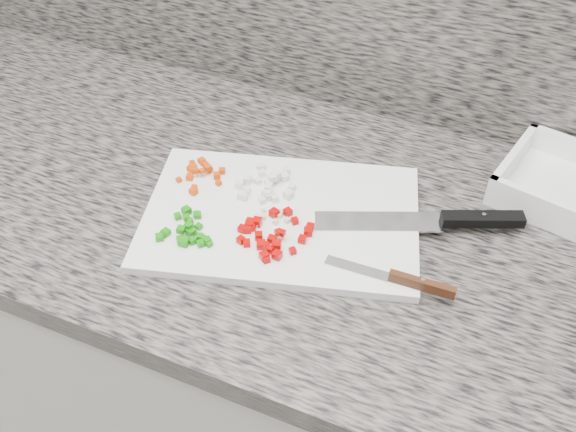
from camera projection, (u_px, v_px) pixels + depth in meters
name	position (u px, v px, depth m)	size (l,w,h in m)	color
cabinet	(287.00, 373.00, 1.32)	(3.92, 0.62, 0.86)	silver
countertop	(286.00, 213.00, 1.01)	(3.96, 0.64, 0.04)	#635F57
cutting_board	(281.00, 217.00, 0.96)	(0.41, 0.27, 0.01)	white
carrot_pile	(201.00, 173.00, 1.02)	(0.07, 0.09, 0.02)	#CF3D04
onion_pile	(265.00, 185.00, 1.00)	(0.09, 0.10, 0.02)	silver
green_pepper_pile	(188.00, 231.00, 0.92)	(0.08, 0.08, 0.02)	#18820B
red_pepper_pile	(270.00, 234.00, 0.92)	(0.10, 0.11, 0.02)	#B70302
garlic_pile	(272.00, 217.00, 0.95)	(0.05, 0.05, 0.01)	beige
chef_knife	(447.00, 220.00, 0.94)	(0.29, 0.15, 0.02)	silver
paring_knife	(405.00, 280.00, 0.85)	(0.18, 0.02, 0.02)	silver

